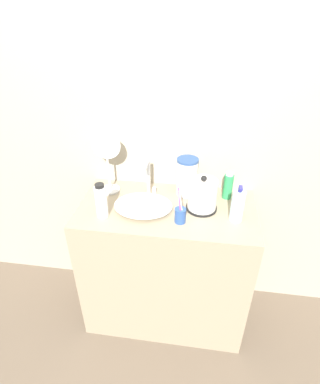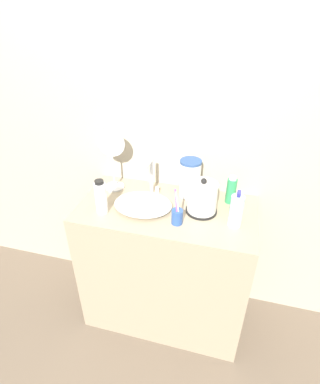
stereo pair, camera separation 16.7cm
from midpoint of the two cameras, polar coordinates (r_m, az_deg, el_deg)
name	(u,v)px [view 1 (the left image)]	position (r m, az deg, el deg)	size (l,w,h in m)	color
ground_plane	(160,343)	(2.22, -2.40, -26.86)	(12.00, 12.00, 0.00)	#6B5B4C
wall_back	(174,125)	(1.79, -0.12, 12.56)	(6.00, 0.04, 2.60)	#ADA38E
vanity_counter	(166,264)	(2.02, -1.31, -13.68)	(1.02, 0.53, 0.91)	gray
sink_basin	(143,205)	(1.70, -6.03, -2.62)	(0.33, 0.27, 0.05)	silver
faucet	(149,176)	(1.78, -4.85, 3.01)	(0.06, 0.13, 0.23)	silver
electric_kettle	(202,196)	(1.67, 5.26, -0.85)	(0.18, 0.18, 0.21)	black
toothbrush_cup	(180,215)	(1.58, 0.87, -4.47)	(0.06, 0.06, 0.21)	#2D519E
lotion_bottle	(237,206)	(1.60, 11.69, -2.68)	(0.07, 0.07, 0.21)	silver
shampoo_bottle	(228,186)	(1.79, 10.27, 1.10)	(0.06, 0.06, 0.17)	#2D9956
mouthwash_bottle	(101,201)	(1.65, -14.01, -1.76)	(0.06, 0.06, 0.20)	white
vanity_mirror	(107,158)	(1.81, -12.67, 6.32)	(0.17, 0.12, 0.39)	silver
water_pitcher	(187,177)	(1.79, 2.51, 2.88)	(0.13, 0.13, 0.23)	silver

